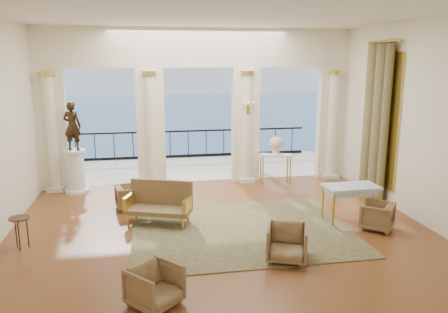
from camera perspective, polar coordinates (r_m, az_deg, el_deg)
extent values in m
plane|color=#53280A|center=(9.63, -0.40, -9.49)|extent=(9.00, 9.00, 0.00)
plane|color=white|center=(5.21, 6.96, -2.64)|extent=(9.00, 0.00, 9.00)
plane|color=white|center=(10.74, 24.06, 4.16)|extent=(0.00, 8.00, 8.00)
plane|color=white|center=(8.98, -0.44, 18.22)|extent=(9.00, 9.00, 0.00)
cube|color=white|center=(12.75, -3.41, 14.01)|extent=(9.00, 0.30, 1.10)
cube|color=white|center=(13.06, -21.47, 3.23)|extent=(0.80, 0.30, 3.40)
cylinder|color=white|center=(12.90, -21.59, 2.66)|extent=(0.28, 0.28, 3.20)
cylinder|color=gold|center=(12.75, -22.19, 9.99)|extent=(0.40, 0.40, 0.12)
cube|color=silver|center=(13.23, -21.06, -3.92)|extent=(0.45, 0.45, 0.12)
cube|color=white|center=(12.80, -9.53, 3.75)|extent=(0.80, 0.30, 3.40)
cylinder|color=white|center=(12.64, -9.51, 3.18)|extent=(0.28, 0.28, 3.20)
cylinder|color=gold|center=(12.48, -9.78, 10.68)|extent=(0.40, 0.40, 0.12)
cube|color=silver|center=(12.97, -9.26, -3.55)|extent=(0.45, 0.45, 0.12)
cube|color=white|center=(13.12, 2.81, 4.12)|extent=(0.80, 0.30, 3.40)
cylinder|color=white|center=(12.96, 2.98, 3.57)|extent=(0.28, 0.28, 3.20)
cylinder|color=gold|center=(12.81, 3.07, 10.88)|extent=(0.40, 0.40, 0.12)
cube|color=silver|center=(13.29, 2.91, -3.01)|extent=(0.45, 0.45, 0.12)
cube|color=white|center=(13.97, 13.71, 4.29)|extent=(0.80, 0.30, 3.40)
cylinder|color=white|center=(13.82, 13.99, 3.77)|extent=(0.28, 0.28, 3.20)
cylinder|color=gold|center=(13.68, 14.35, 10.61)|extent=(0.40, 0.40, 0.12)
cube|color=silver|center=(14.12, 13.66, -2.42)|extent=(0.45, 0.45, 0.12)
cube|color=#ACA08E|center=(15.13, -4.08, -1.53)|extent=(10.00, 3.60, 0.10)
cube|color=black|center=(16.48, -4.72, 3.34)|extent=(9.00, 0.06, 0.06)
cube|color=black|center=(16.66, -4.66, 0.11)|extent=(9.00, 0.06, 0.10)
cylinder|color=black|center=(16.57, -4.69, 1.63)|extent=(0.03, 0.03, 1.00)
cylinder|color=black|center=(16.71, -18.83, 1.09)|extent=(0.03, 0.03, 1.00)
cylinder|color=black|center=(17.42, 8.86, 2.06)|extent=(0.03, 0.03, 1.00)
cylinder|color=#4C3823|center=(15.87, 2.75, 7.02)|extent=(0.20, 0.20, 4.20)
plane|color=#204F94|center=(69.49, -8.73, 4.37)|extent=(160.00, 160.00, 0.00)
cylinder|color=brown|center=(11.54, 20.24, 3.72)|extent=(0.26, 0.26, 4.00)
cylinder|color=brown|center=(11.91, 19.00, 4.06)|extent=(0.32, 0.32, 4.00)
cylinder|color=brown|center=(12.32, 18.16, 4.38)|extent=(0.26, 0.26, 4.00)
cylinder|color=gold|center=(11.86, 20.11, 13.90)|extent=(0.08, 1.40, 0.08)
cube|color=gold|center=(12.00, 19.91, 4.54)|extent=(0.04, 1.60, 3.40)
cube|color=gold|center=(12.75, 3.16, 6.14)|extent=(0.10, 0.04, 0.25)
cylinder|color=gold|center=(12.63, 2.62, 6.54)|extent=(0.02, 0.02, 0.22)
cylinder|color=gold|center=(12.66, 3.25, 6.55)|extent=(0.02, 0.02, 0.22)
cylinder|color=gold|center=(12.69, 3.86, 6.55)|extent=(0.02, 0.02, 0.22)
cube|color=#2E361A|center=(9.55, 2.34, -9.62)|extent=(4.67, 3.64, 0.02)
imported|color=#4E4225|center=(6.83, -9.05, -16.15)|extent=(0.92, 0.92, 0.69)
imported|color=#4E4225|center=(8.20, 8.23, -10.90)|extent=(0.90, 0.87, 0.74)
imported|color=#4E4225|center=(10.10, 19.38, -7.18)|extent=(0.87, 0.87, 0.66)
imported|color=#4E4225|center=(11.06, -12.22, -5.04)|extent=(0.70, 0.73, 0.66)
cube|color=#4E4225|center=(9.92, -8.58, -7.00)|extent=(1.56, 1.05, 0.11)
cube|color=#4E4225|center=(10.06, -8.13, -4.65)|extent=(1.38, 0.58, 0.59)
cube|color=gold|center=(10.08, -12.26, -5.66)|extent=(0.28, 0.58, 0.28)
cube|color=gold|center=(9.67, -4.81, -6.21)|extent=(0.28, 0.58, 0.28)
cylinder|color=gold|center=(9.98, -12.38, -8.16)|extent=(0.05, 0.05, 0.27)
cylinder|color=gold|center=(9.59, -5.44, -8.78)|extent=(0.05, 0.05, 0.27)
cylinder|color=gold|center=(10.39, -11.39, -7.28)|extent=(0.05, 0.05, 0.27)
cylinder|color=gold|center=(10.02, -4.72, -7.83)|extent=(0.05, 0.05, 0.27)
cube|color=#AAC4D8|center=(10.30, 16.30, -3.82)|extent=(1.23, 0.70, 0.05)
cylinder|color=gold|center=(9.94, 14.09, -6.78)|extent=(0.05, 0.05, 0.78)
cylinder|color=gold|center=(10.46, 19.54, -6.17)|extent=(0.05, 0.05, 0.78)
cylinder|color=gold|center=(10.41, 12.77, -5.83)|extent=(0.05, 0.05, 0.78)
cylinder|color=gold|center=(10.91, 18.04, -5.30)|extent=(0.05, 0.05, 0.78)
cylinder|color=silver|center=(12.89, -18.64, -4.23)|extent=(0.66, 0.66, 0.09)
cylinder|color=silver|center=(12.74, -18.81, -1.82)|extent=(0.48, 0.48, 1.05)
cylinder|color=silver|center=(12.62, -18.99, 0.68)|extent=(0.61, 0.61, 0.07)
imported|color=black|center=(12.51, -19.21, 3.79)|extent=(0.55, 0.44, 1.32)
cube|color=silver|center=(12.94, 6.78, 0.18)|extent=(1.00, 0.59, 0.05)
cylinder|color=gold|center=(12.91, 4.89, -1.85)|extent=(0.05, 0.05, 0.84)
cylinder|color=gold|center=(12.94, 8.60, -1.91)|extent=(0.05, 0.05, 0.84)
cylinder|color=gold|center=(13.16, 4.89, -1.57)|extent=(0.05, 0.05, 0.84)
cylinder|color=gold|center=(13.19, 8.52, -1.63)|extent=(0.05, 0.05, 0.84)
cylinder|color=white|center=(12.91, 6.79, 0.84)|extent=(0.20, 0.20, 0.25)
sphere|color=#EDA2B0|center=(12.87, 6.82, 1.74)|extent=(0.40, 0.40, 0.40)
cylinder|color=black|center=(9.37, -25.18, -7.29)|extent=(0.39, 0.39, 0.03)
cylinder|color=black|center=(9.50, -24.27, -8.98)|extent=(0.03, 0.03, 0.61)
cylinder|color=black|center=(9.57, -25.53, -8.96)|extent=(0.03, 0.03, 0.61)
cylinder|color=black|center=(9.37, -25.21, -9.38)|extent=(0.03, 0.03, 0.61)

